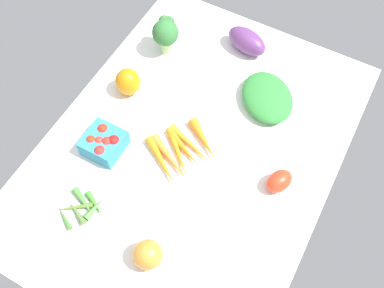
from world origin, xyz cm
name	(u,v)px	position (x,y,z in cm)	size (l,w,h in cm)	color
tablecloth	(192,149)	(0.00, 0.00, 1.00)	(104.00, 76.00, 2.00)	white
berry_basket	(104,143)	(11.61, -20.82, 5.14)	(10.16, 10.16, 6.39)	teal
broccoli_head	(166,32)	(-27.45, -24.02, 9.75)	(8.96, 8.11, 12.12)	#A0C980
leafy_greens_clump	(267,97)	(-23.94, 11.76, 4.43)	(18.56, 14.24, 4.85)	#318137
bell_pepper_orange	(128,82)	(-8.28, -25.68, 6.24)	(7.50, 7.50, 8.48)	orange
roma_tomato	(279,181)	(-0.75, 25.31, 4.69)	(7.65, 5.38, 5.38)	red
okra_pile	(83,208)	(29.16, -15.67, 2.91)	(11.91, 12.70, 2.00)	#518642
heirloom_tomato_orange	(148,255)	(32.12, 5.73, 5.67)	(7.34, 7.34, 7.34)	orange
carrot_bunch	(182,152)	(3.19, -1.46, 3.27)	(22.30, 20.77, 2.95)	orange
eggplant	(247,41)	(-39.68, -2.26, 5.59)	(13.49, 7.18, 7.18)	#653672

